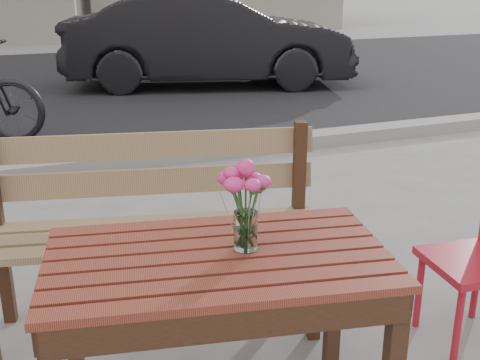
% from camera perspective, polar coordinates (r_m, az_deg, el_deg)
% --- Properties ---
extents(street, '(30.00, 8.12, 0.12)m').
position_cam_1_polar(street, '(7.10, -15.67, 6.05)').
color(street, black).
rests_on(street, ground).
extents(main_table, '(1.21, 0.85, 0.69)m').
position_cam_1_polar(main_table, '(2.01, -2.09, -9.91)').
color(main_table, '#571F16').
rests_on(main_table, ground).
extents(main_bench, '(1.56, 0.77, 0.93)m').
position_cam_1_polar(main_bench, '(2.69, -8.30, -2.54)').
color(main_bench, olive).
rests_on(main_bench, ground).
extents(main_vase, '(0.17, 0.17, 0.31)m').
position_cam_1_polar(main_vase, '(1.92, 0.55, -1.36)').
color(main_vase, white).
rests_on(main_vase, main_table).
extents(parked_car, '(4.21, 2.42, 1.31)m').
position_cam_1_polar(parked_car, '(8.70, -3.01, 13.21)').
color(parked_car, black).
rests_on(parked_car, ground).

